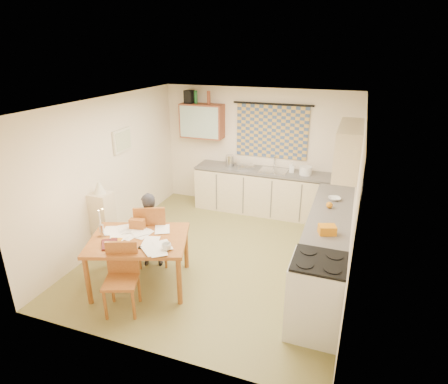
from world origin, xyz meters
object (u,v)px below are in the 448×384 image
at_px(dining_table, 141,261).
at_px(chair_far, 153,244).
at_px(counter_back, 275,193).
at_px(person, 150,230).
at_px(stove, 316,297).
at_px(counter_right, 327,247).
at_px(shelf_stand, 104,223).

xyz_separation_m(dining_table, chair_far, (-0.13, 0.58, -0.06)).
relative_size(counter_back, person, 2.71).
height_order(stove, person, person).
distance_m(stove, dining_table, 2.49).
relative_size(stove, chair_far, 0.96).
xyz_separation_m(counter_right, stove, (0.00, -1.33, 0.04)).
bearing_deg(chair_far, counter_right, 169.55).
bearing_deg(stove, counter_right, 90.00).
bearing_deg(counter_right, dining_table, -154.24).
distance_m(stove, chair_far, 2.71).
height_order(counter_back, counter_right, same).
distance_m(chair_far, person, 0.30).
height_order(counter_right, chair_far, chair_far).
distance_m(counter_back, stove, 3.44).
bearing_deg(person, stove, 143.90).
bearing_deg(counter_back, chair_far, -118.95).
bearing_deg(counter_right, counter_back, 122.93).
height_order(dining_table, shelf_stand, shelf_stand).
xyz_separation_m(dining_table, person, (-0.12, 0.52, 0.23)).
relative_size(person, shelf_stand, 1.16).
bearing_deg(dining_table, chair_far, 82.77).
xyz_separation_m(counter_back, chair_far, (-1.38, -2.50, -0.13)).
height_order(counter_right, stove, stove).
bearing_deg(dining_table, shelf_stand, 130.54).
height_order(stove, chair_far, chair_far).
bearing_deg(dining_table, stove, -22.52).
distance_m(counter_back, counter_right, 2.25).
relative_size(counter_back, counter_right, 1.12).
bearing_deg(stove, counter_back, 110.82).
height_order(person, shelf_stand, person).
bearing_deg(person, counter_right, 172.50).
xyz_separation_m(stove, shelf_stand, (-3.54, 0.74, 0.03)).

